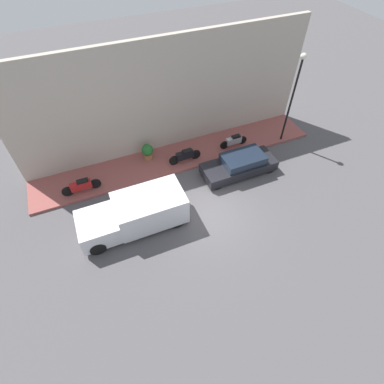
# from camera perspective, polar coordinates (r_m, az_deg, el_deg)

# --- Properties ---
(ground_plane) EXTENTS (60.00, 60.00, 0.00)m
(ground_plane) POSITION_cam_1_polar(r_m,az_deg,el_deg) (15.50, 3.34, -3.92)
(ground_plane) COLOR #514F51
(sidewalk) EXTENTS (2.50, 17.15, 0.14)m
(sidewalk) POSITION_cam_1_polar(r_m,az_deg,el_deg) (18.36, -2.74, 6.66)
(sidewalk) COLOR #934C47
(sidewalk) RESTS_ON ground_plane
(building_facade) EXTENTS (0.30, 17.15, 6.63)m
(building_facade) POSITION_cam_1_polar(r_m,az_deg,el_deg) (17.53, -4.85, 17.45)
(building_facade) COLOR #B2A899
(building_facade) RESTS_ON ground_plane
(parked_car) EXTENTS (1.65, 4.27, 1.20)m
(parked_car) POSITION_cam_1_polar(r_m,az_deg,el_deg) (17.30, 9.10, 5.18)
(parked_car) COLOR black
(parked_car) RESTS_ON ground_plane
(delivery_van) EXTENTS (2.02, 5.10, 1.71)m
(delivery_van) POSITION_cam_1_polar(r_m,az_deg,el_deg) (14.58, -10.89, -4.02)
(delivery_van) COLOR silver
(delivery_van) RESTS_ON ground_plane
(motorcycle_red) EXTENTS (0.30, 2.06, 0.81)m
(motorcycle_red) POSITION_cam_1_polar(r_m,az_deg,el_deg) (16.97, -20.34, 1.13)
(motorcycle_red) COLOR #B21E1E
(motorcycle_red) RESTS_ON sidewalk
(scooter_silver) EXTENTS (0.30, 1.81, 0.75)m
(scooter_silver) POSITION_cam_1_polar(r_m,az_deg,el_deg) (18.97, 7.97, 9.66)
(scooter_silver) COLOR #B7B7BF
(scooter_silver) RESTS_ON sidewalk
(motorcycle_black) EXTENTS (0.30, 1.97, 0.82)m
(motorcycle_black) POSITION_cam_1_polar(r_m,az_deg,el_deg) (17.66, -1.32, 6.95)
(motorcycle_black) COLOR black
(motorcycle_black) RESTS_ON sidewalk
(streetlamp) EXTENTS (0.33, 0.33, 5.46)m
(streetlamp) POSITION_cam_1_polar(r_m,az_deg,el_deg) (18.59, 18.96, 18.11)
(streetlamp) COLOR black
(streetlamp) RESTS_ON sidewalk
(potted_plant) EXTENTS (0.69, 0.69, 1.01)m
(potted_plant) POSITION_cam_1_polar(r_m,az_deg,el_deg) (17.97, -8.45, 7.66)
(potted_plant) COLOR brown
(potted_plant) RESTS_ON sidewalk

